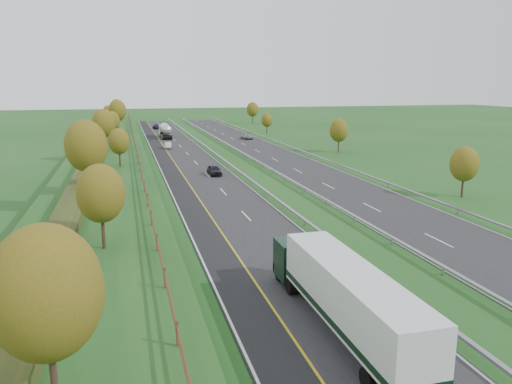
# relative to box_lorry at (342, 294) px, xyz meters

# --- Properties ---
(ground) EXTENTS (400.00, 400.00, 0.00)m
(ground) POSITION_rel_box_lorry_xyz_m (7.64, 56.91, -2.33)
(ground) COLOR #1B4A1A
(ground) RESTS_ON ground
(near_carriageway) EXTENTS (10.50, 200.00, 0.04)m
(near_carriageway) POSITION_rel_box_lorry_xyz_m (-0.36, 61.91, -2.31)
(near_carriageway) COLOR black
(near_carriageway) RESTS_ON ground
(far_carriageway) EXTENTS (10.50, 200.00, 0.04)m
(far_carriageway) POSITION_rel_box_lorry_xyz_m (16.14, 61.91, -2.31)
(far_carriageway) COLOR black
(far_carriageway) RESTS_ON ground
(hard_shoulder) EXTENTS (3.00, 200.00, 0.04)m
(hard_shoulder) POSITION_rel_box_lorry_xyz_m (-4.11, 61.91, -2.31)
(hard_shoulder) COLOR black
(hard_shoulder) RESTS_ON ground
(lane_markings) EXTENTS (26.75, 200.00, 0.01)m
(lane_markings) POSITION_rel_box_lorry_xyz_m (6.04, 61.79, -2.28)
(lane_markings) COLOR silver
(lane_markings) RESTS_ON near_carriageway
(embankment_left) EXTENTS (12.00, 200.00, 2.00)m
(embankment_left) POSITION_rel_box_lorry_xyz_m (-13.36, 61.91, -1.33)
(embankment_left) COLOR #1B4A1A
(embankment_left) RESTS_ON ground
(hedge_left) EXTENTS (2.20, 180.00, 1.10)m
(hedge_left) POSITION_rel_box_lorry_xyz_m (-15.36, 61.91, 0.22)
(hedge_left) COLOR #263415
(hedge_left) RESTS_ON embankment_left
(fence_left) EXTENTS (0.12, 189.06, 1.20)m
(fence_left) POSITION_rel_box_lorry_xyz_m (-8.86, 61.50, 0.40)
(fence_left) COLOR #422B19
(fence_left) RESTS_ON embankment_left
(median_barrier_near) EXTENTS (0.32, 200.00, 0.71)m
(median_barrier_near) POSITION_rel_box_lorry_xyz_m (5.34, 61.91, -1.72)
(median_barrier_near) COLOR gray
(median_barrier_near) RESTS_ON ground
(median_barrier_far) EXTENTS (0.32, 200.00, 0.71)m
(median_barrier_far) POSITION_rel_box_lorry_xyz_m (10.44, 61.91, -1.72)
(median_barrier_far) COLOR gray
(median_barrier_far) RESTS_ON ground
(outer_barrier_far) EXTENTS (0.32, 200.00, 0.71)m
(outer_barrier_far) POSITION_rel_box_lorry_xyz_m (21.94, 61.91, -1.71)
(outer_barrier_far) COLOR gray
(outer_barrier_far) RESTS_ON ground
(trees_left) EXTENTS (6.64, 164.30, 7.66)m
(trees_left) POSITION_rel_box_lorry_xyz_m (-13.01, 58.54, 4.04)
(trees_left) COLOR #2D2116
(trees_left) RESTS_ON embankment_left
(trees_far) EXTENTS (8.45, 118.60, 7.12)m
(trees_far) POSITION_rel_box_lorry_xyz_m (29.43, 91.12, 1.92)
(trees_far) COLOR #2D2116
(trees_far) RESTS_ON ground
(box_lorry) EXTENTS (2.58, 16.28, 4.06)m
(box_lorry) POSITION_rel_box_lorry_xyz_m (0.00, 0.00, 0.00)
(box_lorry) COLOR black
(box_lorry) RESTS_ON near_carriageway
(road_tanker) EXTENTS (2.40, 11.22, 3.46)m
(road_tanker) POSITION_rel_box_lorry_xyz_m (-0.68, 102.94, -0.47)
(road_tanker) COLOR silver
(road_tanker) RESTS_ON near_carriageway
(car_dark_near) EXTENTS (1.79, 4.25, 1.43)m
(car_dark_near) POSITION_rel_box_lorry_xyz_m (1.87, 48.67, -1.57)
(car_dark_near) COLOR black
(car_dark_near) RESTS_ON near_carriageway
(car_silver_mid) EXTENTS (1.69, 3.99, 1.28)m
(car_silver_mid) POSITION_rel_box_lorry_xyz_m (-1.93, 81.53, -1.65)
(car_silver_mid) COLOR silver
(car_silver_mid) RESTS_ON near_carriageway
(car_small_far) EXTENTS (2.30, 4.73, 1.33)m
(car_small_far) POSITION_rel_box_lorry_xyz_m (-1.19, 128.35, -1.63)
(car_small_far) COLOR #111D37
(car_small_far) RESTS_ON near_carriageway
(car_oncoming) EXTENTS (2.38, 4.78, 1.30)m
(car_oncoming) POSITION_rel_box_lorry_xyz_m (18.03, 94.85, -1.64)
(car_oncoming) COLOR #9F9FA3
(car_oncoming) RESTS_ON far_carriageway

